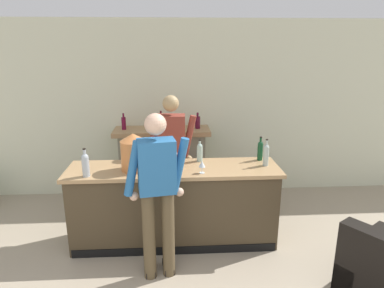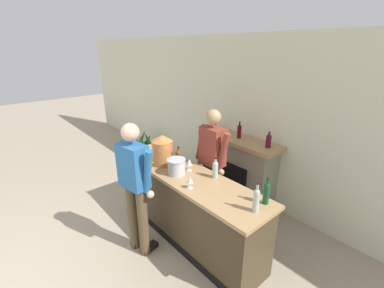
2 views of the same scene
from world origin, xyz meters
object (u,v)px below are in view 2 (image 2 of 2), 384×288
wine_bottle_rose_blush (266,192)px  wine_glass_by_dispenser (189,162)px  ice_bucket_steel (176,167)px  wine_bottle_burgundy_dark (178,158)px  person_customer (135,185)px  wine_bottle_port_short (134,147)px  wine_bottle_riesling_slim (215,169)px  copper_dispenser (162,150)px  wine_bottle_chardonnay_pale (256,199)px  wine_glass_near_bucket (190,180)px  potted_plant_corner (145,145)px  person_bartender (212,163)px  fireplace_stone (238,168)px

wine_bottle_rose_blush → wine_glass_by_dispenser: (-1.13, -0.11, -0.01)m
ice_bucket_steel → wine_bottle_burgundy_dark: wine_bottle_burgundy_dark is taller
person_customer → wine_bottle_port_short: size_ratio=5.46×
ice_bucket_steel → wine_bottle_riesling_slim: 0.51m
person_customer → wine_bottle_rose_blush: person_customer is taller
copper_dispenser → wine_bottle_chardonnay_pale: 1.55m
wine_bottle_rose_blush → wine_bottle_burgundy_dark: bearing=-173.5°
wine_bottle_rose_blush → wine_bottle_chardonnay_pale: 0.20m
wine_glass_near_bucket → wine_bottle_port_short: bearing=-178.9°
copper_dispenser → wine_bottle_burgundy_dark: 0.26m
potted_plant_corner → wine_glass_near_bucket: bearing=-21.9°
wine_bottle_port_short → wine_bottle_chardonnay_pale: wine_bottle_chardonnay_pale is taller
wine_bottle_burgundy_dark → wine_bottle_rose_blush: (1.31, 0.15, -0.00)m
person_customer → wine_bottle_burgundy_dark: bearing=94.7°
person_bartender → wine_glass_near_bucket: size_ratio=12.09×
person_customer → wine_bottle_chardonnay_pale: size_ratio=5.37×
fireplace_stone → wine_bottle_burgundy_dark: 1.35m
fireplace_stone → person_customer: size_ratio=0.83×
person_bartender → wine_bottle_port_short: (-0.94, -0.73, 0.15)m
fireplace_stone → wine_bottle_riesling_slim: (0.49, -1.08, 0.52)m
wine_bottle_port_short → wine_bottle_chardonnay_pale: bearing=6.2°
potted_plant_corner → wine_bottle_port_short: bearing=-34.1°
person_bartender → wine_bottle_riesling_slim: (0.35, -0.29, 0.13)m
potted_plant_corner → wine_bottle_burgundy_dark: wine_bottle_burgundy_dark is taller
potted_plant_corner → ice_bucket_steel: bearing=-22.8°
potted_plant_corner → person_bartender: 3.04m
ice_bucket_steel → wine_bottle_chardonnay_pale: 1.18m
person_customer → wine_bottle_riesling_slim: person_customer is taller
potted_plant_corner → copper_dispenser: size_ratio=1.52×
wine_bottle_burgundy_dark → wine_glass_near_bucket: (0.55, -0.26, -0.03)m
wine_bottle_burgundy_dark → wine_bottle_rose_blush: size_ratio=0.99×
person_bartender → copper_dispenser: bearing=-127.6°
person_customer → copper_dispenser: bearing=115.1°
potted_plant_corner → wine_glass_by_dispenser: wine_glass_by_dispenser is taller
fireplace_stone → wine_bottle_burgundy_dark: fireplace_stone is taller
fireplace_stone → person_customer: (-0.01, -1.95, 0.40)m
fireplace_stone → potted_plant_corner: bearing=-175.9°
copper_dispenser → wine_bottle_chardonnay_pale: (1.55, 0.05, -0.08)m
potted_plant_corner → person_customer: person_customer is taller
wine_bottle_port_short → ice_bucket_steel: bearing=8.3°
person_customer → wine_bottle_chardonnay_pale: (1.27, 0.66, 0.14)m
potted_plant_corner → person_customer: bearing=-32.6°
wine_bottle_port_short → potted_plant_corner: bearing=145.9°
wine_bottle_port_short → wine_glass_near_bucket: 1.28m
fireplace_stone → wine_bottle_chardonnay_pale: 1.89m
wine_bottle_rose_blush → wine_bottle_chardonnay_pale: size_ratio=0.93×
wine_bottle_riesling_slim → wine_glass_by_dispenser: wine_bottle_riesling_slim is taller
person_customer → ice_bucket_steel: person_customer is taller
ice_bucket_steel → wine_bottle_port_short: size_ratio=0.76×
wine_bottle_rose_blush → wine_glass_near_bucket: (-0.76, -0.41, -0.03)m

